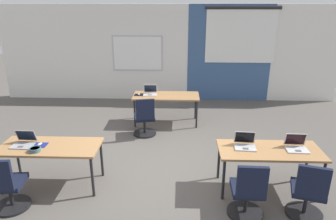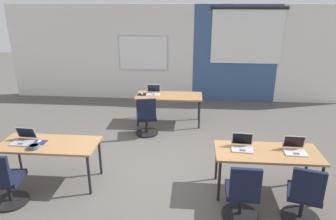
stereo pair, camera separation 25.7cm
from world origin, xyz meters
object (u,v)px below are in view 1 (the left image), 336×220
at_px(desk_near_left, 50,149).
at_px(desk_near_right, 269,153).
at_px(laptop_near_right_inner, 245,144).
at_px(snack_bowl, 35,149).
at_px(chair_near_right_inner, 248,194).
at_px(chair_far_left, 145,120).
at_px(chair_near_left_end, 7,188).
at_px(chair_near_right_end, 308,195).
at_px(laptop_far_left, 150,92).
at_px(mouse_near_left_end, 40,144).
at_px(desk_far_center, 166,98).
at_px(laptop_near_right_end, 296,146).
at_px(mouse_far_left, 139,94).
at_px(laptop_near_left_end, 24,142).

bearing_deg(desk_near_left, desk_near_right, 0.00).
height_order(laptop_near_right_inner, snack_bowl, laptop_near_right_inner).
xyz_separation_m(chair_near_right_inner, chair_far_left, (-1.74, 2.73, 0.00)).
bearing_deg(chair_near_left_end, chair_near_right_inner, 173.94).
xyz_separation_m(chair_near_right_end, laptop_far_left, (-2.52, 3.55, 0.39)).
relative_size(desk_near_right, chair_near_right_inner, 1.74).
height_order(mouse_near_left_end, laptop_far_left, laptop_far_left).
distance_m(desk_far_center, laptop_near_right_end, 3.52).
bearing_deg(laptop_far_left, chair_near_right_inner, -65.93).
bearing_deg(mouse_far_left, laptop_near_right_end, -44.27).
bearing_deg(chair_near_right_end, mouse_near_left_end, 5.85).
distance_m(laptop_near_left_end, mouse_far_left, 3.16).
bearing_deg(desk_near_left, mouse_far_left, 68.80).
distance_m(laptop_far_left, chair_far_left, 0.93).
distance_m(desk_far_center, laptop_near_right_inner, 3.05).
relative_size(laptop_near_right_end, chair_near_right_end, 0.37).
bearing_deg(laptop_near_left_end, desk_far_center, 54.72).
relative_size(laptop_near_right_inner, mouse_far_left, 3.19).
xyz_separation_m(desk_far_center, chair_near_left_end, (-2.15, -3.49, -0.28)).
height_order(mouse_near_left_end, mouse_far_left, same).
relative_size(desk_near_left, chair_near_right_end, 1.74).
bearing_deg(chair_near_right_inner, chair_near_right_end, -177.03).
bearing_deg(snack_bowl, chair_near_right_end, -7.01).
distance_m(desk_near_right, laptop_near_left_end, 3.93).
distance_m(laptop_near_right_end, chair_near_right_end, 0.83).
relative_size(desk_far_center, chair_far_left, 1.74).
bearing_deg(laptop_far_left, chair_far_left, -94.80).
relative_size(desk_near_left, chair_far_left, 1.74).
bearing_deg(chair_near_left_end, laptop_near_right_end, -176.21).
bearing_deg(laptop_near_right_end, mouse_far_left, 137.85).
bearing_deg(snack_bowl, chair_far_left, 56.81).
xyz_separation_m(desk_far_center, laptop_near_left_end, (-2.18, -2.79, 0.11)).
xyz_separation_m(chair_near_right_end, snack_bowl, (-4.02, 0.49, 0.38)).
height_order(mouse_near_left_end, chair_near_left_end, chair_near_left_end).
bearing_deg(chair_far_left, laptop_near_left_end, 37.48).
height_order(desk_far_center, laptop_far_left, laptop_far_left).
bearing_deg(chair_far_left, mouse_far_left, -85.75).
height_order(desk_near_left, laptop_near_right_inner, laptop_near_right_inner).
xyz_separation_m(chair_near_right_end, chair_far_left, (-2.57, 2.71, 0.00)).
height_order(laptop_near_left_end, chair_near_right_end, laptop_near_left_end).
bearing_deg(laptop_near_left_end, snack_bowl, -34.40).
xyz_separation_m(desk_near_right, chair_far_left, (-2.20, 2.02, -0.28)).
bearing_deg(mouse_near_left_end, desk_near_left, -3.70).
height_order(laptop_near_right_end, chair_far_left, laptop_near_right_end).
distance_m(laptop_near_left_end, chair_near_right_end, 4.37).
height_order(chair_near_right_end, snack_bowl, chair_near_right_end).
xyz_separation_m(desk_near_left, chair_near_right_end, (3.87, -0.69, -0.28)).
xyz_separation_m(laptop_near_right_end, laptop_far_left, (-2.56, 2.83, -0.00)).
xyz_separation_m(chair_near_left_end, laptop_near_right_end, (4.31, 0.72, 0.39)).
bearing_deg(snack_bowl, laptop_near_right_end, 3.26).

